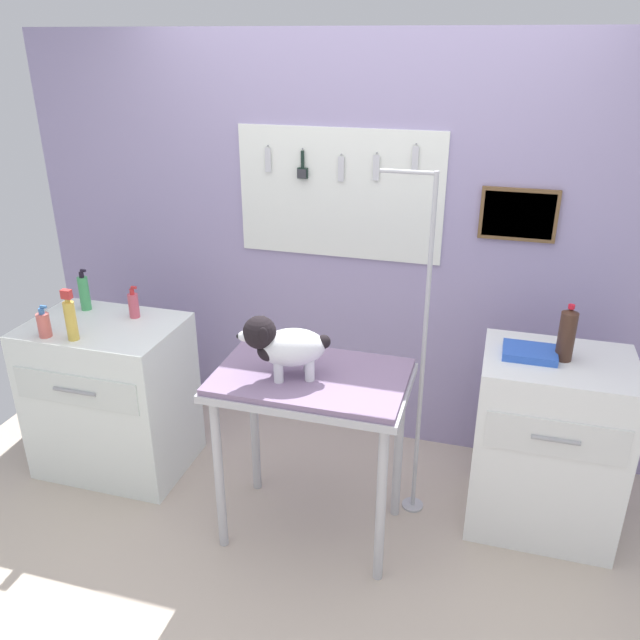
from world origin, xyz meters
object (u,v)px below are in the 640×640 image
at_px(soda_bottle, 567,334).
at_px(counter_left, 112,396).
at_px(dog, 283,345).
at_px(grooming_table, 311,394).
at_px(grooming_arm, 421,368).
at_px(conditioner_bottle, 70,318).
at_px(cabinet_right, 547,444).

bearing_deg(soda_bottle, counter_left, -175.86).
relative_size(dog, soda_bottle, 1.47).
height_order(grooming_table, dog, dog).
xyz_separation_m(grooming_table, grooming_arm, (0.45, 0.30, 0.05)).
bearing_deg(conditioner_bottle, grooming_table, -1.09).
distance_m(grooming_table, cabinet_right, 1.18).
distance_m(dog, soda_bottle, 1.27).
height_order(counter_left, conditioner_bottle, conditioner_bottle).
xyz_separation_m(grooming_arm, conditioner_bottle, (-1.69, -0.28, 0.17)).
relative_size(cabinet_right, conditioner_bottle, 3.44).
bearing_deg(dog, conditioner_bottle, 175.86).
bearing_deg(grooming_arm, grooming_table, -146.03).
relative_size(grooming_arm, counter_left, 2.00).
bearing_deg(soda_bottle, cabinet_right, -124.41).
bearing_deg(soda_bottle, dog, -159.41).
distance_m(grooming_arm, conditioner_bottle, 1.72).
xyz_separation_m(grooming_arm, soda_bottle, (0.63, 0.08, 0.22)).
bearing_deg(grooming_table, cabinet_right, 19.51).
height_order(dog, soda_bottle, soda_bottle).
bearing_deg(counter_left, grooming_table, -10.27).
bearing_deg(dog, cabinet_right, 20.36).
bearing_deg(soda_bottle, grooming_arm, -172.36).
bearing_deg(conditioner_bottle, grooming_arm, 9.37).
height_order(cabinet_right, conditioner_bottle, conditioner_bottle).
bearing_deg(grooming_table, grooming_arm, 33.97).
xyz_separation_m(grooming_arm, dog, (-0.56, -0.36, 0.22)).
bearing_deg(dog, counter_left, 165.87).
bearing_deg(cabinet_right, grooming_table, -160.49).
bearing_deg(counter_left, grooming_arm, 2.82).
height_order(grooming_arm, soda_bottle, grooming_arm).
relative_size(dog, cabinet_right, 0.43).
bearing_deg(grooming_arm, cabinet_right, 7.04).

